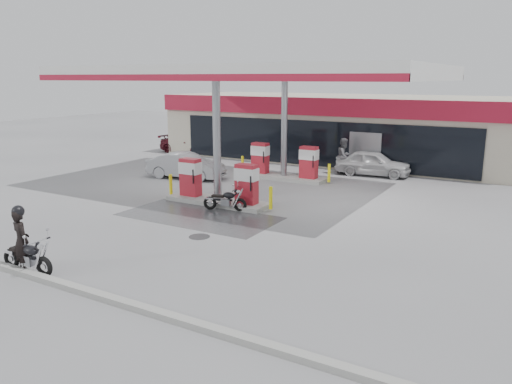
{
  "coord_description": "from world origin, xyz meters",
  "views": [
    {
      "loc": [
        11.5,
        -14.61,
        5.13
      ],
      "look_at": [
        2.92,
        0.13,
        1.2
      ],
      "focal_mm": 35.0,
      "sensor_mm": 36.0,
      "label": 1
    }
  ],
  "objects_px": {
    "main_motorcycle": "(28,258)",
    "attendant": "(344,156)",
    "pump_island_near": "(218,187)",
    "biker_main": "(21,241)",
    "hatchback_silver": "(186,166)",
    "pump_island_far": "(284,165)",
    "sedan_white": "(373,163)",
    "parked_motorcycle": "(226,201)",
    "parked_car_left": "(187,144)"
  },
  "relations": [
    {
      "from": "main_motorcycle",
      "to": "parked_car_left",
      "type": "height_order",
      "value": "parked_car_left"
    },
    {
      "from": "main_motorcycle",
      "to": "sedan_white",
      "type": "distance_m",
      "value": 18.4
    },
    {
      "from": "main_motorcycle",
      "to": "pump_island_near",
      "type": "bearing_deg",
      "value": 86.72
    },
    {
      "from": "hatchback_silver",
      "to": "sedan_white",
      "type": "bearing_deg",
      "value": -64.93
    },
    {
      "from": "parked_motorcycle",
      "to": "hatchback_silver",
      "type": "relative_size",
      "value": 0.43
    },
    {
      "from": "main_motorcycle",
      "to": "parked_motorcycle",
      "type": "xyz_separation_m",
      "value": [
        1.02,
        8.01,
        -0.02
      ]
    },
    {
      "from": "sedan_white",
      "to": "pump_island_far",
      "type": "bearing_deg",
      "value": 126.08
    },
    {
      "from": "pump_island_near",
      "to": "attendant",
      "type": "xyz_separation_m",
      "value": [
        2.21,
        8.8,
        0.27
      ]
    },
    {
      "from": "pump_island_near",
      "to": "attendant",
      "type": "relative_size",
      "value": 2.62
    },
    {
      "from": "pump_island_far",
      "to": "sedan_white",
      "type": "bearing_deg",
      "value": 40.82
    },
    {
      "from": "sedan_white",
      "to": "hatchback_silver",
      "type": "relative_size",
      "value": 0.98
    },
    {
      "from": "main_motorcycle",
      "to": "attendant",
      "type": "height_order",
      "value": "attendant"
    },
    {
      "from": "pump_island_near",
      "to": "parked_motorcycle",
      "type": "relative_size",
      "value": 2.97
    },
    {
      "from": "main_motorcycle",
      "to": "parked_motorcycle",
      "type": "relative_size",
      "value": 1.07
    },
    {
      "from": "main_motorcycle",
      "to": "hatchback_silver",
      "type": "distance_m",
      "value": 13.15
    },
    {
      "from": "attendant",
      "to": "sedan_white",
      "type": "bearing_deg",
      "value": -69.76
    },
    {
      "from": "parked_car_left",
      "to": "biker_main",
      "type": "bearing_deg",
      "value": -152.95
    },
    {
      "from": "pump_island_near",
      "to": "pump_island_far",
      "type": "height_order",
      "value": "same"
    },
    {
      "from": "pump_island_near",
      "to": "parked_car_left",
      "type": "relative_size",
      "value": 1.27
    },
    {
      "from": "pump_island_near",
      "to": "biker_main",
      "type": "xyz_separation_m",
      "value": [
        -0.3,
        -8.81,
        0.16
      ]
    },
    {
      "from": "pump_island_far",
      "to": "main_motorcycle",
      "type": "bearing_deg",
      "value": -90.43
    },
    {
      "from": "attendant",
      "to": "parked_car_left",
      "type": "relative_size",
      "value": 0.48
    },
    {
      "from": "hatchback_silver",
      "to": "pump_island_far",
      "type": "bearing_deg",
      "value": -71.14
    },
    {
      "from": "parked_motorcycle",
      "to": "attendant",
      "type": "relative_size",
      "value": 0.88
    },
    {
      "from": "attendant",
      "to": "hatchback_silver",
      "type": "distance_m",
      "value": 8.48
    },
    {
      "from": "main_motorcycle",
      "to": "biker_main",
      "type": "height_order",
      "value": "biker_main"
    },
    {
      "from": "parked_car_left",
      "to": "sedan_white",
      "type": "bearing_deg",
      "value": -95.84
    },
    {
      "from": "sedan_white",
      "to": "hatchback_silver",
      "type": "xyz_separation_m",
      "value": [
        -8.19,
        -5.6,
        -0.01
      ]
    },
    {
      "from": "attendant",
      "to": "biker_main",
      "type": "bearing_deg",
      "value": 177.16
    },
    {
      "from": "pump_island_far",
      "to": "parked_motorcycle",
      "type": "xyz_separation_m",
      "value": [
        0.91,
        -6.79,
        -0.31
      ]
    },
    {
      "from": "biker_main",
      "to": "pump_island_near",
      "type": "bearing_deg",
      "value": -79.04
    },
    {
      "from": "parked_car_left",
      "to": "parked_motorcycle",
      "type": "bearing_deg",
      "value": -135.95
    },
    {
      "from": "biker_main",
      "to": "attendant",
      "type": "relative_size",
      "value": 0.88
    },
    {
      "from": "pump_island_far",
      "to": "hatchback_silver",
      "type": "bearing_deg",
      "value": -151.83
    },
    {
      "from": "hatchback_silver",
      "to": "parked_car_left",
      "type": "bearing_deg",
      "value": 28.29
    },
    {
      "from": "pump_island_near",
      "to": "pump_island_far",
      "type": "distance_m",
      "value": 6.0
    },
    {
      "from": "biker_main",
      "to": "sedan_white",
      "type": "relative_size",
      "value": 0.44
    },
    {
      "from": "hatchback_silver",
      "to": "parked_car_left",
      "type": "xyz_separation_m",
      "value": [
        -5.52,
        7.17,
        -0.07
      ]
    },
    {
      "from": "main_motorcycle",
      "to": "sedan_white",
      "type": "relative_size",
      "value": 0.47
    },
    {
      "from": "biker_main",
      "to": "attendant",
      "type": "bearing_deg",
      "value": -85.2
    },
    {
      "from": "sedan_white",
      "to": "parked_car_left",
      "type": "relative_size",
      "value": 0.97
    },
    {
      "from": "biker_main",
      "to": "parked_motorcycle",
      "type": "height_order",
      "value": "biker_main"
    },
    {
      "from": "biker_main",
      "to": "sedan_white",
      "type": "height_order",
      "value": "biker_main"
    },
    {
      "from": "pump_island_near",
      "to": "hatchback_silver",
      "type": "relative_size",
      "value": 1.28
    },
    {
      "from": "hatchback_silver",
      "to": "parked_car_left",
      "type": "height_order",
      "value": "hatchback_silver"
    },
    {
      "from": "parked_car_left",
      "to": "pump_island_near",
      "type": "bearing_deg",
      "value": -136.43
    },
    {
      "from": "pump_island_near",
      "to": "main_motorcycle",
      "type": "height_order",
      "value": "pump_island_near"
    },
    {
      "from": "biker_main",
      "to": "hatchback_silver",
      "type": "xyz_separation_m",
      "value": [
        -4.18,
        12.41,
        -0.2
      ]
    },
    {
      "from": "pump_island_near",
      "to": "main_motorcycle",
      "type": "xyz_separation_m",
      "value": [
        -0.11,
        -8.79,
        -0.29
      ]
    },
    {
      "from": "pump_island_far",
      "to": "main_motorcycle",
      "type": "relative_size",
      "value": 2.76
    }
  ]
}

